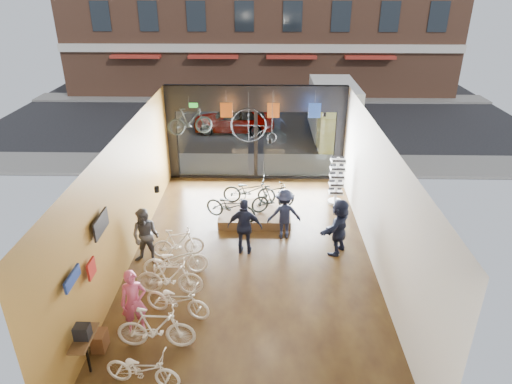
{
  "coord_description": "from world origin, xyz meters",
  "views": [
    {
      "loc": [
        0.37,
        -11.24,
        7.6
      ],
      "look_at": [
        0.1,
        1.4,
        1.53
      ],
      "focal_mm": 32.0,
      "sensor_mm": 36.0,
      "label": 1
    }
  ],
  "objects_px": {
    "floor_bike_2": "(177,300)",
    "customer_2": "(245,227)",
    "box_truck": "(336,114)",
    "customer_3": "(284,214)",
    "display_bike_mid": "(273,197)",
    "floor_bike_1": "(156,328)",
    "sunglasses_rack": "(337,181)",
    "floor_bike_5": "(178,243)",
    "floor_bike_3": "(169,277)",
    "floor_bike_0": "(143,369)",
    "display_bike_right": "(249,190)",
    "hung_bike": "(190,121)",
    "customer_1": "(146,237)",
    "display_bike_left": "(231,206)",
    "customer_0": "(134,302)",
    "street_car": "(234,118)",
    "display_platform": "(255,214)",
    "penny_farthing": "(256,127)",
    "floor_bike_4": "(176,260)",
    "customer_5": "(339,226)"
  },
  "relations": [
    {
      "from": "floor_bike_1",
      "to": "customer_1",
      "type": "xyz_separation_m",
      "value": [
        -0.99,
        3.32,
        0.32
      ]
    },
    {
      "from": "customer_3",
      "to": "hung_bike",
      "type": "relative_size",
      "value": 1.04
    },
    {
      "from": "floor_bike_4",
      "to": "display_platform",
      "type": "distance_m",
      "value": 3.95
    },
    {
      "from": "display_bike_right",
      "to": "customer_2",
      "type": "xyz_separation_m",
      "value": [
        -0.03,
        -2.7,
        0.1
      ]
    },
    {
      "from": "hung_bike",
      "to": "floor_bike_3",
      "type": "bearing_deg",
      "value": 165.54
    },
    {
      "from": "box_truck",
      "to": "customer_3",
      "type": "distance_m",
      "value": 10.13
    },
    {
      "from": "floor_bike_5",
      "to": "floor_bike_2",
      "type": "bearing_deg",
      "value": 177.41
    },
    {
      "from": "display_bike_mid",
      "to": "customer_1",
      "type": "relative_size",
      "value": 0.94
    },
    {
      "from": "floor_bike_0",
      "to": "hung_bike",
      "type": "xyz_separation_m",
      "value": [
        -0.23,
        8.77,
        2.51
      ]
    },
    {
      "from": "street_car",
      "to": "floor_bike_3",
      "type": "bearing_deg",
      "value": -3.28
    },
    {
      "from": "floor_bike_3",
      "to": "customer_1",
      "type": "height_order",
      "value": "customer_1"
    },
    {
      "from": "floor_bike_0",
      "to": "customer_0",
      "type": "distance_m",
      "value": 1.7
    },
    {
      "from": "floor_bike_1",
      "to": "sunglasses_rack",
      "type": "distance_m",
      "value": 8.79
    },
    {
      "from": "display_bike_mid",
      "to": "sunglasses_rack",
      "type": "relative_size",
      "value": 0.9
    },
    {
      "from": "box_truck",
      "to": "display_bike_mid",
      "type": "xyz_separation_m",
      "value": [
        -3.22,
        -8.45,
        -0.51
      ]
    },
    {
      "from": "customer_2",
      "to": "floor_bike_3",
      "type": "bearing_deg",
      "value": 52.38
    },
    {
      "from": "street_car",
      "to": "customer_3",
      "type": "height_order",
      "value": "customer_3"
    },
    {
      "from": "display_bike_left",
      "to": "sunglasses_rack",
      "type": "height_order",
      "value": "sunglasses_rack"
    },
    {
      "from": "display_platform",
      "to": "customer_3",
      "type": "height_order",
      "value": "customer_3"
    },
    {
      "from": "display_bike_mid",
      "to": "customer_2",
      "type": "height_order",
      "value": "customer_2"
    },
    {
      "from": "display_platform",
      "to": "customer_0",
      "type": "height_order",
      "value": "customer_0"
    },
    {
      "from": "display_platform",
      "to": "display_bike_mid",
      "type": "height_order",
      "value": "display_bike_mid"
    },
    {
      "from": "floor_bike_0",
      "to": "display_bike_right",
      "type": "xyz_separation_m",
      "value": [
        1.89,
        7.64,
        0.37
      ]
    },
    {
      "from": "floor_bike_2",
      "to": "display_bike_left",
      "type": "bearing_deg",
      "value": 3.33
    },
    {
      "from": "floor_bike_5",
      "to": "display_bike_mid",
      "type": "distance_m",
      "value": 3.73
    },
    {
      "from": "display_platform",
      "to": "sunglasses_rack",
      "type": "height_order",
      "value": "sunglasses_rack"
    },
    {
      "from": "customer_0",
      "to": "street_car",
      "type": "bearing_deg",
      "value": 68.76
    },
    {
      "from": "floor_bike_0",
      "to": "floor_bike_5",
      "type": "bearing_deg",
      "value": 11.37
    },
    {
      "from": "penny_farthing",
      "to": "floor_bike_5",
      "type": "bearing_deg",
      "value": -114.51
    },
    {
      "from": "box_truck",
      "to": "floor_bike_2",
      "type": "height_order",
      "value": "box_truck"
    },
    {
      "from": "customer_3",
      "to": "display_platform",
      "type": "bearing_deg",
      "value": -58.59
    },
    {
      "from": "floor_bike_2",
      "to": "display_bike_left",
      "type": "height_order",
      "value": "display_bike_left"
    },
    {
      "from": "hung_bike",
      "to": "display_bike_left",
      "type": "bearing_deg",
      "value": -162.45
    },
    {
      "from": "sunglasses_rack",
      "to": "display_platform",
      "type": "bearing_deg",
      "value": -142.8
    },
    {
      "from": "floor_bike_5",
      "to": "customer_5",
      "type": "height_order",
      "value": "customer_5"
    },
    {
      "from": "display_bike_left",
      "to": "customer_2",
      "type": "distance_m",
      "value": 1.62
    },
    {
      "from": "street_car",
      "to": "floor_bike_5",
      "type": "height_order",
      "value": "street_car"
    },
    {
      "from": "display_bike_right",
      "to": "customer_3",
      "type": "height_order",
      "value": "customer_3"
    },
    {
      "from": "floor_bike_0",
      "to": "floor_bike_1",
      "type": "bearing_deg",
      "value": 7.34
    },
    {
      "from": "display_bike_left",
      "to": "customer_0",
      "type": "xyz_separation_m",
      "value": [
        -1.87,
        -4.91,
        0.05
      ]
    },
    {
      "from": "customer_0",
      "to": "hung_bike",
      "type": "height_order",
      "value": "hung_bike"
    },
    {
      "from": "floor_bike_3",
      "to": "display_bike_left",
      "type": "xyz_separation_m",
      "value": [
        1.34,
        3.54,
        0.25
      ]
    },
    {
      "from": "street_car",
      "to": "customer_1",
      "type": "distance_m",
      "value": 12.31
    },
    {
      "from": "customer_0",
      "to": "customer_2",
      "type": "xyz_separation_m",
      "value": [
        2.39,
        3.39,
        0.06
      ]
    },
    {
      "from": "display_bike_mid",
      "to": "sunglasses_rack",
      "type": "xyz_separation_m",
      "value": [
        2.28,
        1.18,
        0.11
      ]
    },
    {
      "from": "customer_1",
      "to": "customer_3",
      "type": "distance_m",
      "value": 4.26
    },
    {
      "from": "customer_0",
      "to": "penny_farthing",
      "type": "distance_m",
      "value": 8.53
    },
    {
      "from": "customer_0",
      "to": "hung_bike",
      "type": "relative_size",
      "value": 1.04
    },
    {
      "from": "hung_bike",
      "to": "floor_bike_4",
      "type": "bearing_deg",
      "value": 165.95
    },
    {
      "from": "floor_bike_2",
      "to": "customer_2",
      "type": "bearing_deg",
      "value": -12.19
    }
  ]
}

